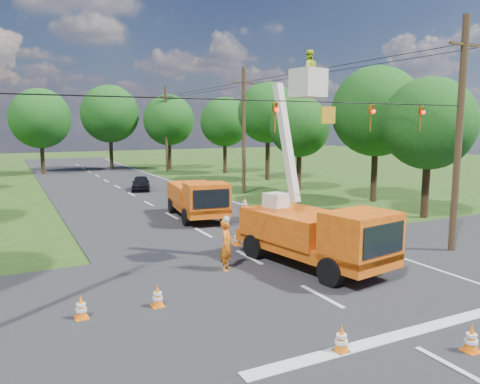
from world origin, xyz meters
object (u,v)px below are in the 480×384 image
bucket_truck (315,224)px  tree_right_b (377,112)px  traffic_cone_0 (341,339)px  tree_right_e (225,122)px  traffic_cone_4 (158,296)px  second_truck (198,198)px  traffic_cone_2 (237,238)px  tree_right_c (300,127)px  traffic_cone_3 (225,222)px  distant_car (141,183)px  pole_right_near (459,134)px  pole_right_far (166,128)px  tree_far_a (40,118)px  traffic_cone_1 (471,339)px  tree_far_b (110,114)px  tree_far_c (169,120)px  traffic_cone_5 (81,308)px  tree_right_d (268,113)px  pole_right_mid (244,130)px  tree_right_a (429,124)px  traffic_cone_7 (245,203)px  ground_worker (227,245)px

bucket_truck → tree_right_b: bearing=30.3°
traffic_cone_0 → tree_right_e: tree_right_e is taller
traffic_cone_4 → tree_right_e: bearing=62.1°
second_truck → traffic_cone_2: (-0.73, -6.66, -0.87)m
bucket_truck → tree_right_c: bucket_truck is taller
traffic_cone_4 → traffic_cone_3: bearing=54.5°
traffic_cone_0 → distant_car: bearing=84.1°
second_truck → pole_right_near: pole_right_near is taller
pole_right_far → tree_far_a: size_ratio=1.05×
distant_car → traffic_cone_3: (0.19, -16.42, -0.26)m
traffic_cone_1 → tree_far_b: 52.05m
traffic_cone_4 → tree_far_c: bearing=71.2°
tree_right_b → tree_far_a: 36.89m
pole_right_near → tree_far_c: (1.00, 42.00, 0.96)m
traffic_cone_5 → tree_far_b: size_ratio=0.07×
tree_right_b → tree_right_c: tree_right_b is taller
tree_right_c → tree_right_d: tree_right_d is taller
bucket_truck → pole_right_mid: (6.78, 19.18, 3.38)m
traffic_cone_0 → tree_right_d: bearing=62.7°
bucket_truck → traffic_cone_3: bucket_truck is taller
tree_right_a → tree_right_c: 13.01m
traffic_cone_0 → tree_right_a: tree_right_a is taller
traffic_cone_3 → pole_right_near: 12.07m
tree_right_d → tree_right_e: tree_right_d is taller
tree_right_c → pole_right_near: bearing=-103.9°
pole_right_near → pole_right_mid: size_ratio=1.00×
traffic_cone_7 → pole_right_mid: bearing=63.3°
traffic_cone_1 → pole_right_mid: (7.47, 26.61, 4.75)m
traffic_cone_4 → tree_right_a: size_ratio=0.09×
traffic_cone_7 → tree_far_c: size_ratio=0.08×
distant_car → traffic_cone_5: size_ratio=5.13×
traffic_cone_0 → traffic_cone_3: bearing=76.5°
pole_right_far → traffic_cone_5: bearing=-111.2°
ground_worker → traffic_cone_5: (-5.63, -2.25, -0.63)m
traffic_cone_0 → traffic_cone_1: same height
second_truck → pole_right_far: size_ratio=0.65×
traffic_cone_4 → tree_right_c: tree_right_c is taller
traffic_cone_3 → pole_right_mid: bearing=58.5°
tree_right_e → ground_worker: bearing=-114.9°
traffic_cone_5 → tree_right_e: (20.94, 35.30, 5.45)m
second_truck → distant_car: second_truck is taller
pole_right_near → tree_right_c: bearing=76.1°
traffic_cone_3 → pole_right_far: pole_right_far is taller
traffic_cone_1 → pole_right_near: 11.05m
tree_right_e → tree_far_a: tree_far_a is taller
tree_right_e → tree_right_b: bearing=-87.0°
bucket_truck → pole_right_near: size_ratio=0.83×
tree_far_a → bucket_truck: bearing=-80.9°
traffic_cone_0 → tree_far_c: tree_far_c is taller
traffic_cone_2 → pole_right_mid: 17.65m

